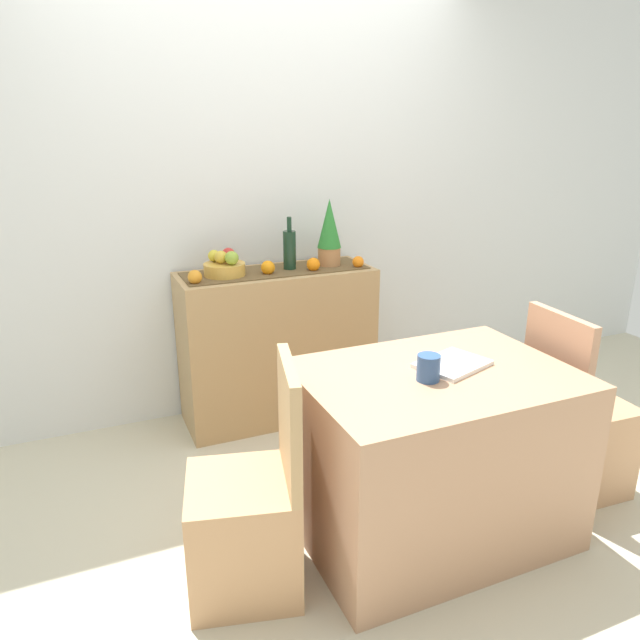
% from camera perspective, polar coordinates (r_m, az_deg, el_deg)
% --- Properties ---
extents(ground_plane, '(6.40, 6.40, 0.02)m').
position_cam_1_polar(ground_plane, '(2.93, 2.15, -16.80)').
color(ground_plane, beige).
rests_on(ground_plane, ground).
extents(room_wall_rear, '(6.40, 0.06, 2.70)m').
position_cam_1_polar(room_wall_rear, '(3.51, -6.05, 12.89)').
color(room_wall_rear, silver).
rests_on(room_wall_rear, ground).
extents(sideboard_console, '(1.10, 0.42, 0.89)m').
position_cam_1_polar(sideboard_console, '(3.48, -4.10, -2.43)').
color(sideboard_console, tan).
rests_on(sideboard_console, ground).
extents(table_runner, '(1.04, 0.32, 0.01)m').
position_cam_1_polar(table_runner, '(3.35, -4.27, 4.77)').
color(table_runner, brown).
rests_on(table_runner, sideboard_console).
extents(fruit_bowl, '(0.22, 0.22, 0.07)m').
position_cam_1_polar(fruit_bowl, '(3.26, -9.17, 4.85)').
color(fruit_bowl, gold).
rests_on(fruit_bowl, table_runner).
extents(apple_upper, '(0.07, 0.07, 0.07)m').
position_cam_1_polar(apple_upper, '(3.20, -8.49, 5.93)').
color(apple_upper, '#8BAC37').
rests_on(apple_upper, fruit_bowl).
extents(apple_center, '(0.07, 0.07, 0.07)m').
position_cam_1_polar(apple_center, '(3.29, -10.18, 6.11)').
color(apple_center, gold).
rests_on(apple_center, fruit_bowl).
extents(apple_front, '(0.07, 0.07, 0.07)m').
position_cam_1_polar(apple_front, '(3.24, -9.50, 5.99)').
color(apple_front, gold).
rests_on(apple_front, fruit_bowl).
extents(apple_rear, '(0.07, 0.07, 0.07)m').
position_cam_1_polar(apple_rear, '(3.30, -8.81, 6.26)').
color(apple_rear, '#B82C28').
rests_on(apple_rear, fruit_bowl).
extents(wine_bottle, '(0.07, 0.07, 0.30)m').
position_cam_1_polar(wine_bottle, '(3.35, -2.95, 6.80)').
color(wine_bottle, '#183522').
rests_on(wine_bottle, sideboard_console).
extents(potted_plant, '(0.14, 0.14, 0.39)m').
position_cam_1_polar(potted_plant, '(3.43, 0.90, 8.45)').
color(potted_plant, '#B57B4B').
rests_on(potted_plant, sideboard_console).
extents(orange_loose_mid, '(0.08, 0.08, 0.08)m').
position_cam_1_polar(orange_loose_mid, '(3.27, -5.04, 5.05)').
color(orange_loose_mid, orange).
rests_on(orange_loose_mid, sideboard_console).
extents(orange_loose_far, '(0.08, 0.08, 0.08)m').
position_cam_1_polar(orange_loose_far, '(3.33, -0.65, 5.37)').
color(orange_loose_far, orange).
rests_on(orange_loose_far, sideboard_console).
extents(orange_loose_near_bowl, '(0.07, 0.07, 0.07)m').
position_cam_1_polar(orange_loose_near_bowl, '(3.12, -11.96, 4.07)').
color(orange_loose_near_bowl, orange).
rests_on(orange_loose_near_bowl, sideboard_console).
extents(orange_loose_end, '(0.07, 0.07, 0.07)m').
position_cam_1_polar(orange_loose_end, '(3.42, 3.69, 5.61)').
color(orange_loose_end, orange).
rests_on(orange_loose_end, sideboard_console).
extents(dining_table, '(1.08, 0.78, 0.74)m').
position_cam_1_polar(dining_table, '(2.58, 10.72, -12.53)').
color(dining_table, tan).
rests_on(dining_table, ground).
extents(open_book, '(0.33, 0.29, 0.02)m').
position_cam_1_polar(open_book, '(2.48, 12.64, -4.17)').
color(open_book, white).
rests_on(open_book, dining_table).
extents(coffee_cup, '(0.09, 0.09, 0.10)m').
position_cam_1_polar(coffee_cup, '(2.31, 10.40, -4.55)').
color(coffee_cup, '#2F5085').
rests_on(coffee_cup, dining_table).
extents(chair_near_window, '(0.48, 0.48, 0.90)m').
position_cam_1_polar(chair_near_window, '(2.34, -6.99, -18.91)').
color(chair_near_window, tan).
rests_on(chair_near_window, ground).
extents(chair_by_corner, '(0.42, 0.42, 0.90)m').
position_cam_1_polar(chair_by_corner, '(3.11, 23.25, -10.34)').
color(chair_by_corner, tan).
rests_on(chair_by_corner, ground).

